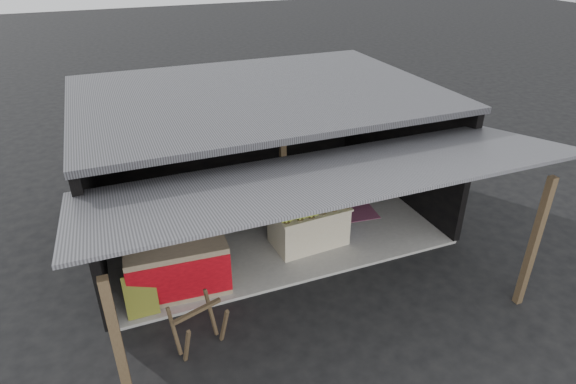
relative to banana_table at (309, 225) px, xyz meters
name	(u,v)px	position (x,y,z in m)	size (l,w,h in m)	color
ground	(305,283)	(-0.56, -1.13, -0.49)	(80.00, 80.00, 0.00)	black
concrete_slab	(262,217)	(-0.56, 1.37, -0.46)	(7.00, 5.00, 0.06)	gray
shophouse	(254,128)	(-0.56, 1.68, 1.61)	(7.40, 7.29, 3.02)	black
banana_table	(309,225)	(0.00, 0.00, 0.00)	(1.60, 1.05, 0.85)	silver
banana_pile	(309,204)	(0.00, 0.00, 0.51)	(1.43, 0.86, 0.17)	yellow
white_crate	(287,202)	(-0.07, 1.04, 0.01)	(0.81, 0.56, 0.88)	white
neighbor_stall	(178,266)	(-2.79, -0.54, 0.11)	(1.81, 0.90, 1.81)	#998466
green_signboard	(141,296)	(-3.49, -0.93, -0.03)	(0.53, 0.04, 0.80)	black
sawhorse	(199,324)	(-2.74, -1.99, 0.02)	(0.89, 0.88, 0.80)	brown
water_barrel	(336,218)	(0.77, 0.27, -0.15)	(0.37, 0.37, 0.55)	#0D0D94
plastic_chair	(352,177)	(1.74, 1.34, 0.15)	(0.49, 0.49, 0.98)	#0C0B3C
magenta_rug	(342,212)	(1.25, 0.84, -0.42)	(1.50, 1.00, 0.01)	#6E1850
picture_frames	(222,108)	(-0.73, 3.76, 1.44)	(1.62, 0.04, 0.46)	black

